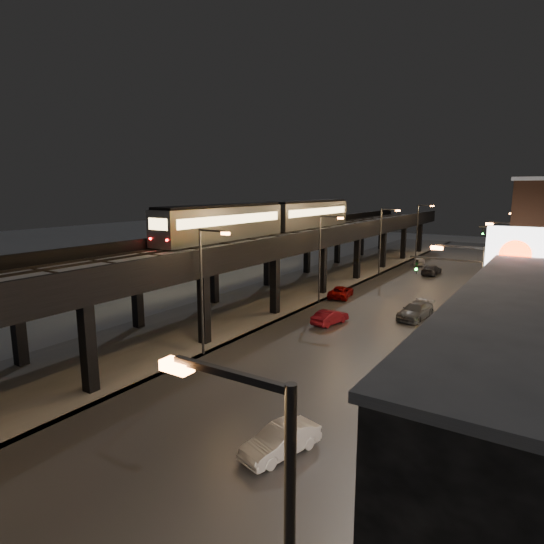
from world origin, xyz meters
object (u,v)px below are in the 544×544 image
Objects in this scene: car_onc_white at (415,311)px; car_onc_red at (494,268)px; car_near_white at (330,318)px; car_mid_silver at (341,292)px; sign_citgo at (512,289)px; subway_train at (273,217)px; car_mid_dark at (431,270)px; car_far_white at (419,261)px; car_onc_silver at (281,442)px.

car_onc_red reaches higher than car_onc_white.
car_near_white is 0.86× the size of car_mid_silver.
subway_train is at bearing 137.77° from sign_citgo.
car_mid_dark is 7.87m from car_far_white.
car_near_white is at bearing 82.40° from car_far_white.
car_onc_red is (7.00, 6.13, 0.09)m from car_mid_dark.
car_onc_white is (17.94, -4.02, -7.63)m from subway_train.
car_mid_dark is at bearing 106.95° from car_onc_white.
car_mid_silver is 31.06m from sign_citgo.
car_onc_red is at bearing 164.45° from car_far_white.
car_mid_dark is 45.52m from sign_citgo.
car_onc_white reaches higher than car_onc_silver.
car_mid_silver is at bearing 76.26° from car_far_white.
car_onc_red is at bearing 97.12° from sign_citgo.
car_mid_silver is (8.93, -0.28, -7.73)m from subway_train.
car_onc_red is 50.00m from sign_citgo.
car_mid_dark is (13.86, 18.49, -7.67)m from subway_train.
car_near_white is 1.03× the size of car_far_white.
car_onc_silver reaches higher than car_near_white.
car_far_white is 10.56m from car_onc_red.
subway_train is at bearing -12.57° from car_mid_silver.
car_onc_white reaches higher than car_near_white.
car_far_white is at bearing 111.09° from car_onc_white.
car_near_white is at bearing 87.61° from car_mid_dark.
car_onc_white is (5.75, 5.76, 0.08)m from car_near_white.
car_mid_dark is 1.25× the size of car_far_white.
car_mid_dark reaches higher than car_mid_silver.
subway_train reaches higher than car_onc_red.
car_mid_silver is 0.90× the size of car_onc_white.
car_near_white is at bearing 124.92° from car_onc_silver.
car_far_white is 0.95× the size of car_onc_silver.
car_onc_silver is 53.39m from car_onc_red.
car_onc_white is at bearing 93.82° from car_far_white.
car_mid_silver is 19.40m from car_mid_dark.
car_onc_white is (9.01, -3.74, 0.10)m from car_mid_silver.
car_mid_silver is at bearing 126.71° from sign_citgo.
car_onc_white is at bearing 107.66° from car_onc_silver.
car_mid_dark is 0.94× the size of car_onc_white.
car_onc_white is at bearing 146.65° from car_mid_silver.
car_near_white is at bearing -128.28° from car_onc_white.
car_onc_red is at bearing -93.31° from car_near_white.
car_mid_dark is at bearing 105.94° from car_far_white.
car_onc_red is (11.93, 24.89, 0.15)m from car_mid_silver.
sign_citgo is at bearing 42.99° from car_onc_silver.
car_mid_dark reaches higher than car_far_white.
car_mid_silver is 27.60m from car_onc_red.
car_onc_silver is at bearing -81.15° from car_onc_white.
car_mid_dark is 9.31m from car_onc_red.
sign_citgo reaches higher than car_onc_red.
car_mid_silver is at bearing -101.69° from car_onc_red.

